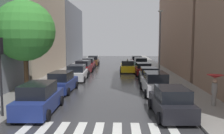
{
  "coord_description": "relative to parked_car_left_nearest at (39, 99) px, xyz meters",
  "views": [
    {
      "loc": [
        1.07,
        -8.53,
        4.25
      ],
      "look_at": [
        -0.0,
        19.42,
        1.2
      ],
      "focal_mm": 37.83,
      "sensor_mm": 36.0,
      "label": 1
    }
  ],
  "objects": [
    {
      "name": "parked_car_right_fourth",
      "position": [
        7.64,
        16.46,
        -0.12
      ],
      "size": [
        2.31,
        4.34,
        1.55
      ],
      "rotation": [
        0.0,
        0.0,
        1.62
      ],
      "color": "maroon",
      "rests_on": "ground"
    },
    {
      "name": "parked_car_right_fifth",
      "position": [
        7.77,
        22.24,
        -0.02
      ],
      "size": [
        2.19,
        4.55,
        1.78
      ],
      "rotation": [
        0.0,
        0.0,
        1.6
      ],
      "color": "#0C4C2D",
      "rests_on": "ground"
    },
    {
      "name": "traffic_light_left_corner",
      "position": [
        -1.68,
        -1.16,
        2.44
      ],
      "size": [
        0.3,
        0.42,
        4.3
      ],
      "color": "black",
      "rests_on": "sidewalk_left"
    },
    {
      "name": "building_left_mid",
      "position": [
        -7.23,
        17.37,
        5.9
      ],
      "size": [
        6.0,
        14.95,
        13.49
      ],
      "primitive_type": "cube",
      "color": "#B2A38C",
      "rests_on": "ground"
    },
    {
      "name": "parked_car_right_third",
      "position": [
        7.75,
        10.87,
        -0.11
      ],
      "size": [
        2.15,
        4.08,
        1.58
      ],
      "rotation": [
        0.0,
        0.0,
        1.55
      ],
      "color": "#474C51",
      "rests_on": "ground"
    },
    {
      "name": "crosswalk_stripes",
      "position": [
        3.77,
        -2.68,
        -0.84
      ],
      "size": [
        7.65,
        2.2,
        0.01
      ],
      "color": "silver",
      "rests_on": "ground"
    },
    {
      "name": "street_tree_left",
      "position": [
        -2.96,
        5.43,
        4.24
      ],
      "size": [
        4.9,
        4.9,
        7.4
      ],
      "color": "#513823",
      "rests_on": "sidewalk_left"
    },
    {
      "name": "building_left_far",
      "position": [
        -7.23,
        33.73,
        4.74
      ],
      "size": [
        6.0,
        16.24,
        11.17
      ],
      "primitive_type": "cube",
      "color": "slate",
      "rests_on": "ground"
    },
    {
      "name": "ground_plane",
      "position": [
        3.77,
        18.99,
        -0.87
      ],
      "size": [
        28.0,
        72.0,
        0.04
      ],
      "primitive_type": "cube",
      "color": "#333335"
    },
    {
      "name": "parked_car_right_sixth",
      "position": [
        7.61,
        28.24,
        -0.07
      ],
      "size": [
        2.16,
        4.49,
        1.67
      ],
      "rotation": [
        0.0,
        0.0,
        1.58
      ],
      "color": "maroon",
      "rests_on": "ground"
    },
    {
      "name": "parked_car_left_second",
      "position": [
        -0.12,
        5.87,
        -0.04
      ],
      "size": [
        2.11,
        4.45,
        1.73
      ],
      "rotation": [
        0.0,
        0.0,
        1.54
      ],
      "color": "navy",
      "rests_on": "ground"
    },
    {
      "name": "parked_car_left_sixth",
      "position": [
        -0.1,
        28.28,
        -0.05
      ],
      "size": [
        2.14,
        4.52,
        1.71
      ],
      "rotation": [
        0.0,
        0.0,
        1.61
      ],
      "color": "brown",
      "rests_on": "ground"
    },
    {
      "name": "parked_car_right_second",
      "position": [
        7.63,
        5.6,
        -0.03
      ],
      "size": [
        2.17,
        4.8,
        1.76
      ],
      "rotation": [
        0.0,
        0.0,
        1.6
      ],
      "color": "silver",
      "rests_on": "ground"
    },
    {
      "name": "parked_car_left_third",
      "position": [
        0.01,
        11.9,
        -0.06
      ],
      "size": [
        2.31,
        4.73,
        1.69
      ],
      "rotation": [
        0.0,
        0.0,
        1.61
      ],
      "color": "silver",
      "rests_on": "ground"
    },
    {
      "name": "pedestrian_foreground",
      "position": [
        10.8,
        1.44,
        0.76
      ],
      "size": [
        1.02,
        1.02,
        1.99
      ],
      "rotation": [
        0.0,
        0.0,
        0.71
      ],
      "color": "gray",
      "rests_on": "sidewalk_right"
    },
    {
      "name": "sidewalk_right",
      "position": [
        10.27,
        18.99,
        -0.77
      ],
      "size": [
        3.0,
        72.0,
        0.15
      ],
      "primitive_type": "cube",
      "color": "gray",
      "rests_on": "ground"
    },
    {
      "name": "sidewalk_left",
      "position": [
        -2.73,
        18.99,
        -0.77
      ],
      "size": [
        3.0,
        72.0,
        0.15
      ],
      "primitive_type": "cube",
      "color": "gray",
      "rests_on": "ground"
    },
    {
      "name": "taxi_midroad",
      "position": [
        5.74,
        19.16,
        -0.08
      ],
      "size": [
        2.09,
        4.53,
        1.81
      ],
      "rotation": [
        0.0,
        0.0,
        1.57
      ],
      "color": "yellow",
      "rests_on": "ground"
    },
    {
      "name": "parked_car_right_nearest",
      "position": [
        7.7,
        -0.34,
        -0.06
      ],
      "size": [
        2.23,
        4.3,
        1.69
      ],
      "rotation": [
        0.0,
        0.0,
        1.62
      ],
      "color": "black",
      "rests_on": "ground"
    },
    {
      "name": "parked_car_left_fifth",
      "position": [
        -0.15,
        22.34,
        -0.05
      ],
      "size": [
        2.07,
        4.22,
        1.7
      ],
      "rotation": [
        0.0,
        0.0,
        1.6
      ],
      "color": "maroon",
      "rests_on": "ground"
    },
    {
      "name": "lamp_post_right",
      "position": [
        9.32,
        14.06,
        3.67
      ],
      "size": [
        0.6,
        0.28,
        7.65
      ],
      "color": "#595B60",
      "rests_on": "sidewalk_right"
    },
    {
      "name": "parked_car_left_fourth",
      "position": [
        -0.09,
        17.14,
        -0.02
      ],
      "size": [
        2.18,
        4.44,
        1.77
      ],
      "rotation": [
        0.0,
        0.0,
        1.53
      ],
      "color": "maroon",
      "rests_on": "ground"
    },
    {
      "name": "parked_car_left_nearest",
      "position": [
        0.0,
        0.0,
        0.0
      ],
      "size": [
        2.13,
        4.78,
        1.82
      ],
      "rotation": [
        0.0,
        0.0,
        1.59
      ],
      "color": "navy",
      "rests_on": "ground"
    }
  ]
}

